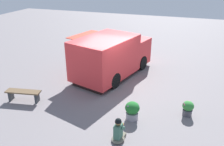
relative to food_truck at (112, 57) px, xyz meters
name	(u,v)px	position (x,y,z in m)	size (l,w,h in m)	color
ground_plane	(110,84)	(-0.28, 1.15, -1.06)	(40.00, 40.00, 0.00)	slate
food_truck	(112,57)	(0.00, 0.00, 0.00)	(3.83, 5.31, 2.23)	#EC383B
person_customer	(119,132)	(-1.98, 5.06, -0.71)	(0.49, 0.75, 0.89)	#6F6C5B
planter_flowering_near	(188,108)	(-4.14, 2.74, -0.72)	(0.45, 0.45, 0.62)	#4E4B53
planter_flowering_far	(132,110)	(-2.11, 3.69, -0.67)	(0.56, 0.56, 0.73)	gray
plaza_bench	(23,94)	(2.76, 3.92, -0.69)	(1.58, 0.67, 0.50)	brown
trash_bin	(79,45)	(3.56, -3.22, -0.62)	(0.52, 0.52, 0.87)	#2B5B37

